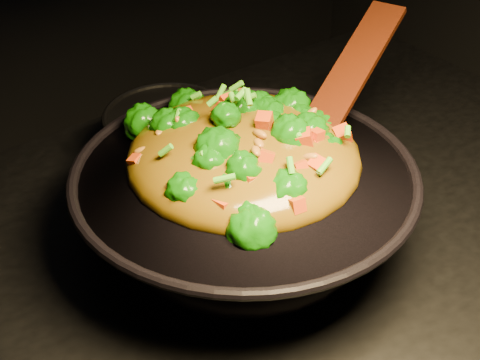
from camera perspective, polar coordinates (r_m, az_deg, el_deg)
wok at (r=0.98m, az=0.35°, el=-2.48°), size 0.46×0.46×0.12m
stir_fry at (r=0.94m, az=0.30°, el=4.13°), size 0.33×0.33×0.11m
spatula at (r=1.03m, az=7.85°, el=7.01°), size 0.32×0.17×0.14m
back_pot at (r=1.14m, az=-5.47°, el=2.89°), size 0.23×0.23×0.11m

